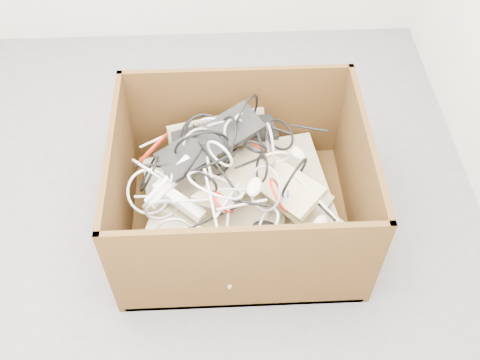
{
  "coord_description": "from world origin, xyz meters",
  "views": [
    {
      "loc": [
        0.23,
        -1.59,
        2.24
      ],
      "look_at": [
        0.3,
        -0.01,
        0.3
      ],
      "focal_mm": 41.55,
      "sensor_mm": 36.0,
      "label": 1
    }
  ],
  "objects_px": {
    "cardboard_box": "(237,203)",
    "power_strip_right": "(179,201)",
    "power_strip_left": "(170,182)",
    "vga_plug": "(292,196)"
  },
  "relations": [
    {
      "from": "vga_plug",
      "to": "power_strip_left",
      "type": "bearing_deg",
      "value": 178.37
    },
    {
      "from": "cardboard_box",
      "to": "power_strip_left",
      "type": "relative_size",
      "value": 4.03
    },
    {
      "from": "power_strip_right",
      "to": "vga_plug",
      "type": "distance_m",
      "value": 0.49
    },
    {
      "from": "power_strip_left",
      "to": "power_strip_right",
      "type": "height_order",
      "value": "power_strip_left"
    },
    {
      "from": "cardboard_box",
      "to": "power_strip_right",
      "type": "xyz_separation_m",
      "value": [
        -0.26,
        -0.1,
        0.17
      ]
    },
    {
      "from": "power_strip_left",
      "to": "power_strip_right",
      "type": "xyz_separation_m",
      "value": [
        0.04,
        -0.07,
        -0.04
      ]
    },
    {
      "from": "power_strip_right",
      "to": "cardboard_box",
      "type": "bearing_deg",
      "value": 59.15
    },
    {
      "from": "cardboard_box",
      "to": "power_strip_left",
      "type": "xyz_separation_m",
      "value": [
        -0.29,
        -0.03,
        0.22
      ]
    },
    {
      "from": "power_strip_left",
      "to": "vga_plug",
      "type": "relative_size",
      "value": 6.03
    },
    {
      "from": "cardboard_box",
      "to": "vga_plug",
      "type": "bearing_deg",
      "value": -28.7
    }
  ]
}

